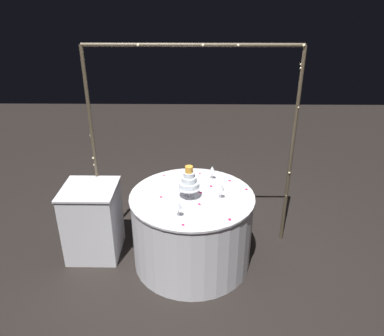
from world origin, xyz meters
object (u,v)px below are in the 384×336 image
object	(u,v)px
wine_glass_0	(212,170)
wine_glass_1	(179,206)
side_table	(93,221)
tiered_cake	(189,182)
decorative_arch	(193,121)
main_table	(192,229)
wine_glass_2	(221,187)
cake_knife	(199,184)

from	to	relation	value
wine_glass_0	wine_glass_1	bearing A→B (deg)	-113.74
side_table	tiered_cake	bearing A→B (deg)	-8.66
decorative_arch	wine_glass_1	world-z (taller)	decorative_arch
main_table	wine_glass_2	bearing A→B (deg)	-11.52
main_table	wine_glass_2	xyz separation A→B (m)	(0.28, -0.06, 0.51)
wine_glass_1	wine_glass_2	distance (m)	0.50
wine_glass_0	cake_knife	world-z (taller)	wine_glass_0
cake_knife	main_table	bearing A→B (deg)	-106.59
tiered_cake	wine_glass_1	xyz separation A→B (m)	(-0.08, -0.34, -0.06)
wine_glass_1	cake_knife	xyz separation A→B (m)	(0.18, 0.60, -0.10)
decorative_arch	side_table	distance (m)	1.48
wine_glass_0	tiered_cake	bearing A→B (deg)	-121.80
wine_glass_0	wine_glass_1	size ratio (longest dim) A/B	1.03
wine_glass_2	cake_knife	size ratio (longest dim) A/B	0.65
tiered_cake	wine_glass_0	distance (m)	0.45
side_table	tiered_cake	xyz separation A→B (m)	(1.01, -0.15, 0.55)
wine_glass_0	wine_glass_2	size ratio (longest dim) A/B	0.91
main_table	cake_knife	xyz separation A→B (m)	(0.07, 0.23, 0.39)
main_table	tiered_cake	bearing A→B (deg)	-132.36
main_table	wine_glass_0	bearing A→B (deg)	59.29
cake_knife	wine_glass_2	bearing A→B (deg)	-53.95
tiered_cake	wine_glass_2	world-z (taller)	tiered_cake
main_table	cake_knife	size ratio (longest dim) A/B	4.81
decorative_arch	wine_glass_2	bearing A→B (deg)	-58.46
tiered_cake	cake_knife	world-z (taller)	tiered_cake
decorative_arch	side_table	size ratio (longest dim) A/B	2.72
decorative_arch	cake_knife	size ratio (longest dim) A/B	8.48
wine_glass_1	main_table	bearing A→B (deg)	73.43
decorative_arch	wine_glass_0	world-z (taller)	decorative_arch
tiered_cake	wine_glass_2	xyz separation A→B (m)	(0.30, -0.03, -0.04)
decorative_arch	main_table	xyz separation A→B (m)	(-0.00, -0.39, -1.02)
wine_glass_1	cake_knife	bearing A→B (deg)	73.42
cake_knife	wine_glass_0	bearing A→B (deg)	40.50
side_table	wine_glass_1	xyz separation A→B (m)	(0.93, -0.50, 0.50)
main_table	wine_glass_2	world-z (taller)	wine_glass_2
side_table	wine_glass_2	bearing A→B (deg)	-7.77
wine_glass_1	cake_knife	distance (m)	0.64
decorative_arch	wine_glass_2	xyz separation A→B (m)	(0.27, -0.45, -0.51)
side_table	cake_knife	size ratio (longest dim) A/B	3.11
tiered_cake	wine_glass_0	bearing A→B (deg)	58.20
main_table	side_table	distance (m)	1.05
main_table	wine_glass_1	bearing A→B (deg)	-106.57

